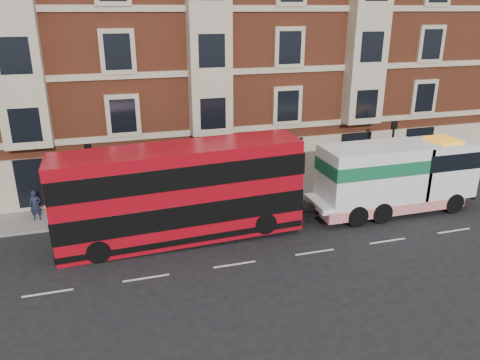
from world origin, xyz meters
The scene contains 8 objects.
ground centered at (0.00, 0.00, 0.00)m, with size 120.00×120.00×0.00m, color black.
sidewalk centered at (0.00, 7.50, 0.07)m, with size 90.00×3.00×0.15m, color slate.
victorian_terrace centered at (0.50, 15.00, 10.07)m, with size 45.00×12.00×20.40m.
lamp_post_west centered at (-6.00, 6.20, 2.68)m, with size 0.35×0.15×4.35m.
lamp_post_east centered at (12.00, 6.20, 2.68)m, with size 0.35×0.15×4.35m.
double_decker_bus centered at (-1.86, 3.22, 2.57)m, with size 11.96×2.75×4.84m.
tow_truck centered at (10.20, 3.22, 2.12)m, with size 9.58×2.83×3.99m.
pedestrian centered at (-9.08, 7.44, 0.98)m, with size 0.61×0.40×1.67m, color #1B1F36.
Camera 1 is at (-5.13, -17.99, 10.98)m, focal length 35.00 mm.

